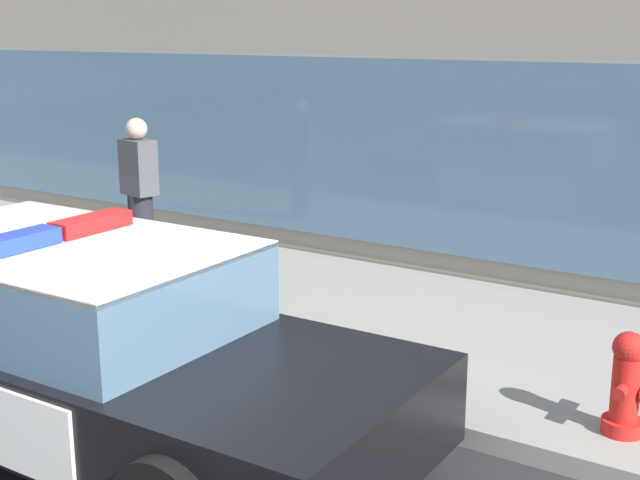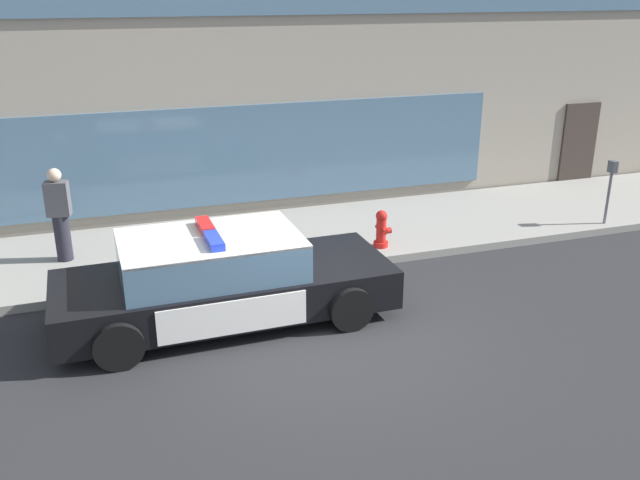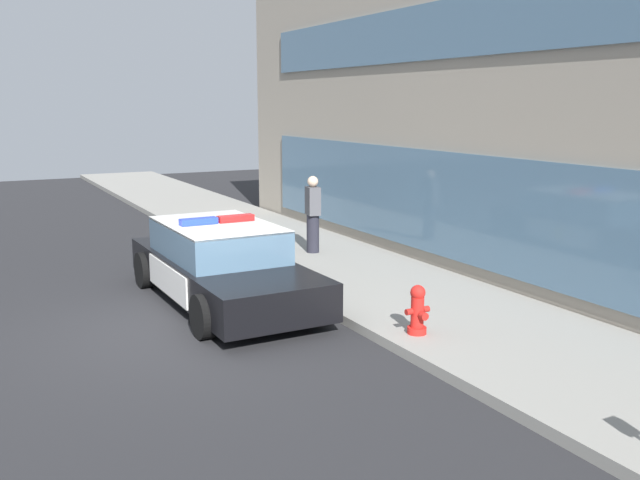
% 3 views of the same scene
% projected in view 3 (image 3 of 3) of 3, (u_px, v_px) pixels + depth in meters
% --- Properties ---
extents(ground, '(48.00, 48.00, 0.00)m').
position_uv_depth(ground, '(186.00, 332.00, 10.68)').
color(ground, '#262628').
extents(sidewalk, '(48.00, 3.36, 0.15)m').
position_uv_depth(sidewalk, '(403.00, 295.00, 12.49)').
color(sidewalk, gray).
rests_on(sidewalk, ground).
extents(police_cruiser, '(5.08, 2.17, 1.49)m').
position_uv_depth(police_cruiser, '(221.00, 264.00, 12.21)').
color(police_cruiser, black).
rests_on(police_cruiser, ground).
extents(fire_hydrant, '(0.34, 0.39, 0.73)m').
position_uv_depth(fire_hydrant, '(418.00, 310.00, 10.09)').
color(fire_hydrant, red).
rests_on(fire_hydrant, sidewalk).
extents(pedestrian_on_sidewalk, '(0.44, 0.33, 1.71)m').
position_uv_depth(pedestrian_on_sidewalk, '(313.00, 214.00, 15.52)').
color(pedestrian_on_sidewalk, '#23232D').
rests_on(pedestrian_on_sidewalk, sidewalk).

